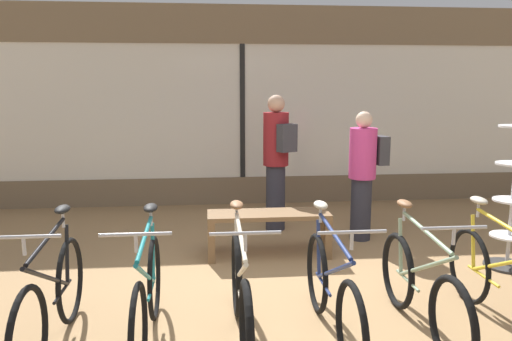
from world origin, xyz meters
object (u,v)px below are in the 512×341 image
object	(u,v)px
bicycle_left	(147,297)
customer_by_window	(277,158)
bicycle_far_right	(502,284)
accessory_rack	(512,207)
display_bench	(269,221)
bicycle_center_right	(331,292)
bicycle_right	(421,289)
bicycle_center_left	(241,296)
customer_near_rack	(364,172)
bicycle_far_left	(52,300)

from	to	relation	value
bicycle_left	customer_by_window	xyz separation A→B (m)	(1.39, 2.97, 0.60)
bicycle_far_right	customer_by_window	size ratio (longest dim) A/B	0.95
accessory_rack	display_bench	size ratio (longest dim) A/B	1.17
bicycle_center_right	display_bench	xyz separation A→B (m)	(-0.25, 1.96, 0.03)
bicycle_center_right	display_bench	world-z (taller)	bicycle_center_right
accessory_rack	bicycle_right	bearing A→B (deg)	-139.99
bicycle_center_left	customer_by_window	size ratio (longest dim) A/B	0.98
bicycle_right	accessory_rack	size ratio (longest dim) A/B	1.02
customer_near_rack	bicycle_far_left	bearing A→B (deg)	-142.01
bicycle_left	customer_near_rack	distance (m)	3.47
bicycle_center_left	customer_near_rack	distance (m)	3.06
bicycle_far_left	customer_by_window	size ratio (longest dim) A/B	0.93
customer_near_rack	display_bench	bearing A→B (deg)	-158.04
bicycle_far_left	customer_by_window	bearing A→B (deg)	54.92
display_bench	customer_near_rack	distance (m)	1.44
customer_near_rack	customer_by_window	size ratio (longest dim) A/B	0.89
bicycle_center_right	bicycle_far_right	size ratio (longest dim) A/B	1.00
bicycle_center_right	bicycle_right	size ratio (longest dim) A/B	1.04
display_bench	customer_by_window	world-z (taller)	customer_by_window
bicycle_far_left	bicycle_right	size ratio (longest dim) A/B	1.02
display_bench	bicycle_far_left	bearing A→B (deg)	-133.86
bicycle_far_right	customer_by_window	xyz separation A→B (m)	(-1.42, 2.97, 0.61)
accessory_rack	customer_by_window	distance (m)	2.86
bicycle_center_left	accessory_rack	bearing A→B (deg)	24.33
bicycle_far_right	display_bench	bearing A→B (deg)	130.66
bicycle_left	bicycle_center_right	bearing A→B (deg)	-1.44
bicycle_center_right	display_bench	size ratio (longest dim) A/B	1.24
bicycle_right	customer_near_rack	size ratio (longest dim) A/B	1.02
bicycle_center_left	bicycle_right	xyz separation A→B (m)	(1.43, 0.04, -0.02)
bicycle_center_right	bicycle_far_right	xyz separation A→B (m)	(1.41, 0.03, 0.00)
bicycle_far_left	bicycle_left	distance (m)	0.69
bicycle_left	bicycle_far_right	xyz separation A→B (m)	(2.81, -0.00, -0.01)
bicycle_center_right	customer_near_rack	distance (m)	2.72
bicycle_left	customer_near_rack	bearing A→B (deg)	45.20
bicycle_right	bicycle_center_right	bearing A→B (deg)	-177.73
bicycle_left	bicycle_center_left	world-z (taller)	bicycle_center_left
bicycle_far_left	accessory_rack	bearing A→B (deg)	16.57
bicycle_left	accessory_rack	size ratio (longest dim) A/B	1.04
bicycle_right	customer_near_rack	world-z (taller)	customer_near_rack
bicycle_far_right	customer_near_rack	distance (m)	2.52
accessory_rack	customer_near_rack	size ratio (longest dim) A/B	1.00
bicycle_left	customer_near_rack	xyz separation A→B (m)	(2.42, 2.44, 0.48)
display_bench	customer_near_rack	world-z (taller)	customer_near_rack
bicycle_far_left	bicycle_far_right	bearing A→B (deg)	-0.11
bicycle_center_left	customer_near_rack	size ratio (longest dim) A/B	1.10
bicycle_center_right	bicycle_right	bearing A→B (deg)	2.27
bicycle_center_left	bicycle_center_right	bearing A→B (deg)	0.74
bicycle_right	display_bench	bearing A→B (deg)	116.79
customer_by_window	bicycle_left	bearing A→B (deg)	-115.05
accessory_rack	customer_near_rack	xyz separation A→B (m)	(-1.28, 1.13, 0.21)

